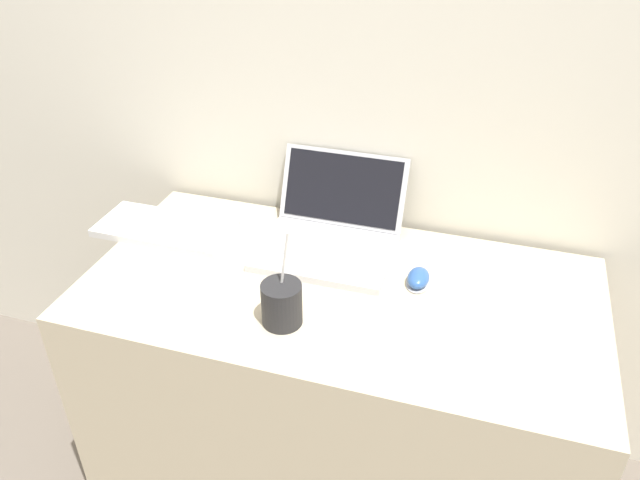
{
  "coord_description": "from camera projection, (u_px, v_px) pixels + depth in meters",
  "views": [
    {
      "loc": [
        0.31,
        -0.85,
        1.63
      ],
      "look_at": [
        -0.07,
        0.39,
        0.8
      ],
      "focal_mm": 35.0,
      "sensor_mm": 36.0,
      "label": 1
    }
  ],
  "objects": [
    {
      "name": "desk",
      "position": [
        337.0,
        393.0,
        1.69
      ],
      "size": [
        1.24,
        0.64,
        0.72
      ],
      "color": "beige",
      "rests_on": "ground_plane"
    },
    {
      "name": "computer_mouse",
      "position": [
        418.0,
        279.0,
        1.5
      ],
      "size": [
        0.06,
        0.08,
        0.04
      ],
      "color": "#B2B2B7",
      "rests_on": "desk"
    },
    {
      "name": "wall_back",
      "position": [
        383.0,
        27.0,
        1.5
      ],
      "size": [
        7.0,
        0.04,
        2.5
      ],
      "color": "silver",
      "rests_on": "ground_plane"
    },
    {
      "name": "laptop",
      "position": [
        331.0,
        231.0,
        1.63
      ],
      "size": [
        0.34,
        0.34,
        0.21
      ],
      "color": "silver",
      "rests_on": "desk"
    },
    {
      "name": "external_keyboard",
      "position": [
        166.0,
        228.0,
        1.71
      ],
      "size": [
        0.37,
        0.17,
        0.02
      ],
      "color": "silver",
      "rests_on": "desk"
    },
    {
      "name": "drink_cup",
      "position": [
        282.0,
        303.0,
        1.36
      ],
      "size": [
        0.09,
        0.09,
        0.23
      ],
      "color": "#232326",
      "rests_on": "desk"
    }
  ]
}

